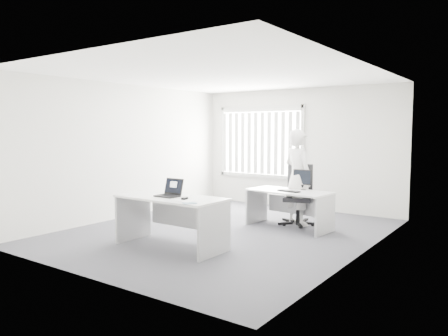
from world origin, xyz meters
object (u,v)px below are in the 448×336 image
Objects in this scene: office_chair at (298,206)px; laptop at (167,188)px; desk_near at (171,211)px; desk_far at (289,201)px; person at (298,177)px; monitor at (302,180)px.

office_chair is 2.94m from laptop.
desk_near is 1.50× the size of office_chair.
laptop is (-0.04, -0.04, 0.36)m from desk_near.
desk_near is at bearing -125.72° from office_chair.
office_chair is at bearing 94.85° from desk_far.
monitor is at bearing 166.60° from person.
monitor is (1.08, 2.59, -0.04)m from laptop.
desk_far is 2.55m from laptop.
person reaches higher than laptop.
desk_near is at bearing 94.23° from person.
desk_near reaches higher than desk_far.
desk_far is at bearing 68.97° from desk_near.
person is at bearing 96.08° from desk_far.
desk_near is 2.46m from desk_far.
desk_near is at bearing 47.35° from laptop.
person reaches higher than desk_far.
laptop is at bearing 93.77° from person.
desk_far is 0.56m from person.
desk_far is 0.42m from office_chair.
person is 0.18m from monitor.
monitor is (1.04, 2.55, 0.32)m from desk_near.
laptop reaches higher than desk_near.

